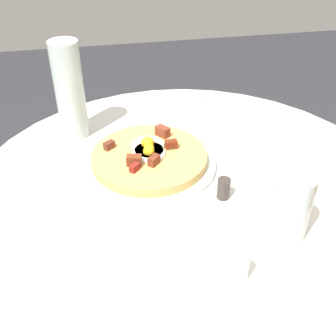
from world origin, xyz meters
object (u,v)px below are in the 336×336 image
bread_plate (301,175)px  water_bottle (70,91)px  breakfast_pizza (149,156)px  pepper_shaker (224,188)px  pizza_plate (150,164)px  dining_table (186,239)px  fork (190,112)px  salt_shaker (241,266)px  knife (201,115)px  water_glass (292,207)px

bread_plate → water_bottle: size_ratio=0.60×
breakfast_pizza → pepper_shaker: 0.20m
pizza_plate → dining_table: bearing=-141.4°
dining_table → pepper_shaker: size_ratio=21.08×
fork → salt_shaker: (-0.59, 0.05, 0.02)m
dining_table → breakfast_pizza: 0.23m
pizza_plate → water_bottle: size_ratio=1.25×
fork → water_bottle: bearing=-38.2°
bread_plate → knife: (0.32, 0.15, 0.00)m
knife → dining_table: bearing=22.2°
water_glass → knife: bearing=5.2°
pizza_plate → bread_plate: (-0.11, -0.33, -0.00)m
dining_table → breakfast_pizza: (0.09, 0.07, 0.19)m
pizza_plate → knife: pizza_plate is taller
water_glass → water_bottle: size_ratio=0.56×
pizza_plate → salt_shaker: size_ratio=5.72×
water_glass → bread_plate: bearing=-33.2°
knife → water_bottle: (-0.03, 0.35, 0.12)m
pizza_plate → breakfast_pizza: bearing=0.6°
dining_table → water_bottle: 0.46m
bread_plate → knife: bearing=25.5°
breakfast_pizza → water_bottle: size_ratio=1.08×
pizza_plate → water_glass: bearing=-140.8°
dining_table → bread_plate: size_ratio=6.58×
fork → knife: (-0.02, -0.03, 0.00)m
bread_plate → fork: 0.39m
pizza_plate → pepper_shaker: (-0.14, -0.14, 0.02)m
dining_table → knife: 0.36m
fork → breakfast_pizza: bearing=8.6°
bread_plate → water_glass: water_glass is taller
salt_shaker → pizza_plate: bearing=15.8°
breakfast_pizza → water_glass: 0.36m
pizza_plate → salt_shaker: bearing=-164.2°
salt_shaker → pepper_shaker: bearing=-9.4°
fork → water_bottle: water_bottle is taller
knife → salt_shaker: bearing=34.2°
knife → water_bottle: size_ratio=0.72×
dining_table → fork: fork is taller
water_bottle → breakfast_pizza: bearing=-136.1°
pizza_plate → water_glass: 0.36m
dining_table → pizza_plate: size_ratio=3.16×
breakfast_pizza → water_glass: (-0.28, -0.22, 0.04)m
knife → pizza_plate: bearing=1.4°
pizza_plate → salt_shaker: 0.37m
pizza_plate → water_bottle: (0.18, 0.17, 0.12)m
water_glass → dining_table: bearing=39.5°
dining_table → knife: size_ratio=5.50×
dining_table → salt_shaker: size_ratio=18.09×
water_bottle → salt_shaker: bearing=-153.2°
breakfast_pizza → pepper_shaker: size_ratio=5.75×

